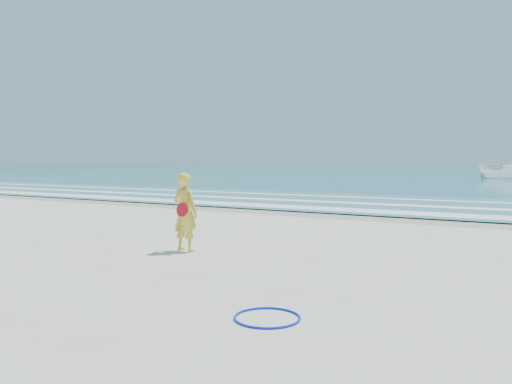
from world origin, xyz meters
The scene contains 9 objects.
ground centered at (0.00, 0.00, 0.00)m, with size 400.00×400.00×0.00m, color silver.
wet_sand centered at (0.00, 9.00, 0.00)m, with size 400.00×2.40×0.00m, color #B2A893.
shallow centered at (0.00, 14.00, 0.04)m, with size 400.00×10.00×0.01m, color #59B7AD.
foam_near centered at (0.00, 10.30, 0.05)m, with size 400.00×1.40×0.01m, color white.
foam_mid centered at (0.00, 13.20, 0.05)m, with size 400.00×0.90×0.01m, color white.
foam_far centered at (0.00, 16.50, 0.05)m, with size 400.00×0.60×0.01m, color white.
hoop centered at (3.84, -1.61, 0.01)m, with size 0.74×0.74×0.03m, color #0B1DC9.
boat centered at (1.56, 49.24, 0.98)m, with size 1.83×4.86×1.88m, color white.
woman centered at (0.41, 1.17, 0.76)m, with size 0.57×0.42×1.52m.
Camera 1 is at (6.53, -6.26, 1.71)m, focal length 35.00 mm.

